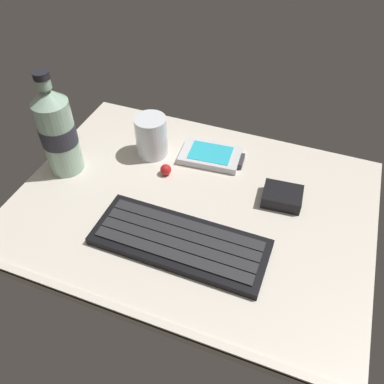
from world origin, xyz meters
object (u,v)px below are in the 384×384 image
at_px(trackball_mouse, 166,170).
at_px(water_bottle, 57,131).
at_px(juice_cup, 152,138).
at_px(keyboard, 180,242).
at_px(charger_block, 282,196).
at_px(handheld_device, 211,156).

bearing_deg(trackball_mouse, water_bottle, -164.91).
bearing_deg(trackball_mouse, juice_cup, 135.80).
distance_m(water_bottle, trackball_mouse, 0.21).
bearing_deg(keyboard, water_bottle, 160.50).
bearing_deg(keyboard, charger_block, 49.32).
bearing_deg(juice_cup, handheld_device, 12.40).
distance_m(keyboard, handheld_device, 0.23).
distance_m(water_bottle, charger_block, 0.43).
xyz_separation_m(keyboard, trackball_mouse, (-0.09, 0.15, 0.00)).
bearing_deg(water_bottle, charger_block, 8.01).
bearing_deg(handheld_device, water_bottle, -153.74).
distance_m(keyboard, juice_cup, 0.25).
relative_size(keyboard, charger_block, 4.16).
height_order(juice_cup, water_bottle, water_bottle).
bearing_deg(trackball_mouse, charger_block, 1.84).
xyz_separation_m(keyboard, water_bottle, (-0.28, 0.10, 0.08)).
height_order(handheld_device, juice_cup, juice_cup).
distance_m(keyboard, water_bottle, 0.31).
relative_size(juice_cup, water_bottle, 0.41).
relative_size(handheld_device, trackball_mouse, 6.01).
bearing_deg(charger_block, water_bottle, -171.99).
distance_m(keyboard, charger_block, 0.21).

